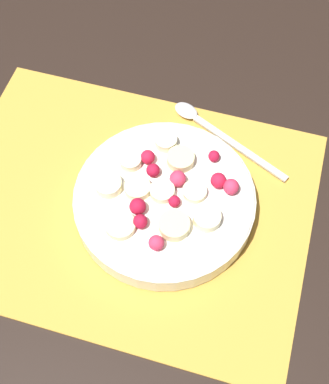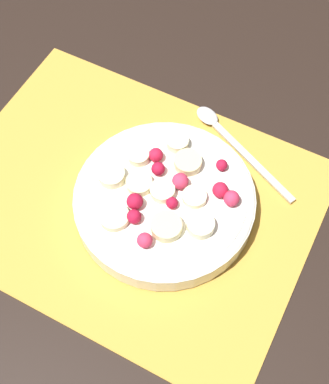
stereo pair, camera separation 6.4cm
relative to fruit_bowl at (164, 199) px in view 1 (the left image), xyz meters
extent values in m
plane|color=black|center=(0.05, 0.01, -0.03)|extent=(3.00, 3.00, 0.00)
cube|color=gold|center=(0.05, 0.01, -0.02)|extent=(0.47, 0.36, 0.01)
cylinder|color=silver|center=(0.00, 0.00, -0.01)|extent=(0.23, 0.23, 0.03)
torus|color=silver|center=(0.00, 0.00, 0.01)|extent=(0.23, 0.23, 0.01)
cylinder|color=white|center=(0.00, 0.00, 0.01)|extent=(0.21, 0.21, 0.00)
cylinder|color=beige|center=(0.03, 0.00, 0.02)|extent=(0.05, 0.05, 0.01)
cylinder|color=#F4EAB7|center=(0.05, -0.03, 0.02)|extent=(0.04, 0.04, 0.01)
cylinder|color=#F4EAB7|center=(0.00, 0.00, 0.02)|extent=(0.04, 0.04, 0.01)
cylinder|color=beige|center=(0.04, 0.06, 0.02)|extent=(0.05, 0.05, 0.01)
cylinder|color=beige|center=(-0.01, -0.05, 0.02)|extent=(0.04, 0.04, 0.01)
cylinder|color=beige|center=(-0.02, 0.04, 0.02)|extent=(0.05, 0.05, 0.01)
cylinder|color=#F4EAB7|center=(-0.04, -0.01, 0.02)|extent=(0.04, 0.04, 0.01)
cylinder|color=#F4EAB7|center=(-0.06, 0.02, 0.02)|extent=(0.05, 0.05, 0.01)
cylinder|color=#F4EAB7|center=(0.02, -0.07, 0.02)|extent=(0.03, 0.03, 0.01)
cylinder|color=#F4EAB7|center=(0.07, 0.01, 0.02)|extent=(0.04, 0.04, 0.01)
sphere|color=red|center=(0.03, -0.04, 0.02)|extent=(0.02, 0.02, 0.02)
sphere|color=#B21433|center=(0.02, 0.03, 0.02)|extent=(0.02, 0.02, 0.02)
sphere|color=#B21433|center=(-0.05, -0.07, 0.02)|extent=(0.01, 0.01, 0.01)
sphere|color=#DB3356|center=(-0.01, -0.02, 0.02)|extent=(0.02, 0.02, 0.02)
sphere|color=#B21433|center=(-0.02, 0.01, 0.02)|extent=(0.01, 0.01, 0.01)
sphere|color=#B21433|center=(0.02, -0.03, 0.02)|extent=(0.02, 0.02, 0.02)
sphere|color=#B21433|center=(0.02, 0.05, 0.02)|extent=(0.02, 0.02, 0.02)
sphere|color=red|center=(-0.06, -0.03, 0.02)|extent=(0.02, 0.02, 0.02)
sphere|color=#DB3356|center=(-0.08, -0.03, 0.02)|extent=(0.02, 0.02, 0.02)
sphere|color=#DB3356|center=(-0.01, 0.07, 0.02)|extent=(0.02, 0.02, 0.02)
cube|color=silver|center=(-0.07, -0.12, -0.02)|extent=(0.15, 0.07, 0.00)
ellipsoid|color=silver|center=(0.01, -0.16, -0.02)|extent=(0.04, 0.04, 0.01)
camera|label=1|loc=(-0.09, 0.31, 0.59)|focal=50.00mm
camera|label=2|loc=(-0.15, 0.29, 0.59)|focal=50.00mm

